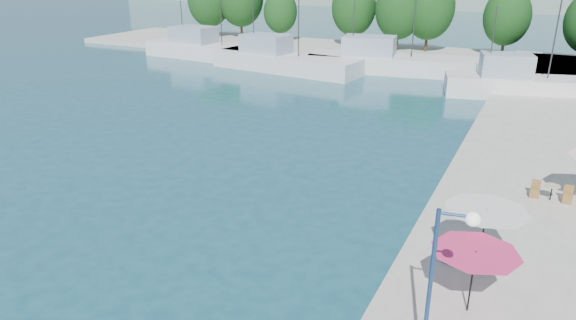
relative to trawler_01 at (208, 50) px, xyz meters
The scene contains 16 objects.
quay_far 23.03m from the trawler_01, 28.61° to the left, with size 90.00×16.00×0.60m, color #A7A397.
trawler_01 is the anchor object (origin of this frame).
trawler_02 12.19m from the trawler_01, 13.20° to the right, with size 17.55×6.43×10.20m.
trawler_03 22.81m from the trawler_01, ahead, with size 18.90×7.73×10.20m.
trawler_04 36.89m from the trawler_01, ahead, with size 14.68×7.09×10.20m.
tree_01 16.51m from the trawler_01, 123.69° to the left, with size 6.41×6.41×9.49m.
tree_03 14.74m from the trawler_01, 78.14° to the left, with size 4.82×4.82×7.13m.
tree_04 20.39m from the trawler_01, 45.60° to the left, with size 5.92×5.92×8.76m.
tree_05 24.66m from the trawler_01, 32.88° to the left, with size 6.01×6.01×8.90m.
tree_06 28.18m from the trawler_01, 30.48° to the left, with size 6.26×6.26×9.27m.
tree_07 36.36m from the trawler_01, 23.87° to the left, with size 5.46×5.46×8.09m.
umbrella_pink 53.37m from the trawler_01, 45.86° to the right, with size 2.79×2.79×2.20m.
umbrella_white 51.53m from the trawler_01, 43.88° to the right, with size 2.97×2.97×2.49m.
cafe_table_02 51.12m from the trawler_01, 44.08° to the right, with size 1.82×0.70×0.76m.
cafe_table_03 48.18m from the trawler_01, 35.24° to the right, with size 1.82×0.70×0.76m.
street_lamp 55.55m from the trawler_01, 48.55° to the right, with size 1.03×0.37×5.03m.
Camera 1 is at (9.98, 2.67, 11.20)m, focal length 32.00 mm.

